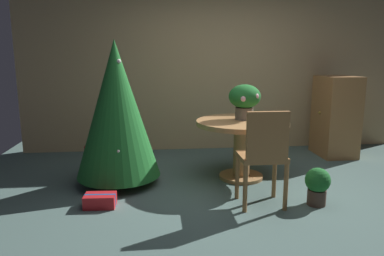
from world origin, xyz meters
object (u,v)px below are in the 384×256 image
(flower_vase, at_px, (245,99))
(wooden_cabinet, at_px, (336,116))
(gift_box_red, at_px, (100,201))
(potted_plant, at_px, (317,185))
(wooden_chair_near, at_px, (264,153))
(holiday_tree, at_px, (117,109))
(round_dining_table, at_px, (242,135))

(flower_vase, xyz_separation_m, wooden_cabinet, (1.60, 0.83, -0.38))
(gift_box_red, bearing_deg, potted_plant, -4.51)
(flower_vase, xyz_separation_m, wooden_chair_near, (-0.04, -0.96, -0.41))
(holiday_tree, relative_size, wooden_cabinet, 1.40)
(holiday_tree, bearing_deg, wooden_cabinet, 16.96)
(wooden_chair_near, relative_size, potted_plant, 2.53)
(flower_vase, relative_size, holiday_tree, 0.26)
(wooden_chair_near, relative_size, gift_box_red, 3.12)
(wooden_chair_near, distance_m, gift_box_red, 1.68)
(gift_box_red, height_order, wooden_cabinet, wooden_cabinet)
(wooden_cabinet, distance_m, potted_plant, 2.13)
(holiday_tree, bearing_deg, round_dining_table, 1.72)
(wooden_chair_near, xyz_separation_m, holiday_tree, (-1.47, 0.84, 0.32))
(gift_box_red, xyz_separation_m, potted_plant, (2.16, -0.17, 0.15))
(round_dining_table, xyz_separation_m, potted_plant, (0.56, -0.89, -0.32))
(flower_vase, distance_m, holiday_tree, 1.52)
(wooden_chair_near, bearing_deg, gift_box_red, 174.01)
(round_dining_table, bearing_deg, flower_vase, 63.17)
(potted_plant, bearing_deg, wooden_cabinet, 58.92)
(gift_box_red, bearing_deg, wooden_cabinet, 26.57)
(round_dining_table, xyz_separation_m, holiday_tree, (-1.47, -0.04, 0.35))
(flower_vase, distance_m, wooden_chair_near, 1.04)
(wooden_cabinet, relative_size, potted_plant, 3.09)
(holiday_tree, height_order, potted_plant, holiday_tree)
(round_dining_table, bearing_deg, wooden_cabinet, 28.87)
(flower_vase, xyz_separation_m, gift_box_red, (-1.64, -0.79, -0.91))
(wooden_cabinet, height_order, potted_plant, wooden_cabinet)
(flower_vase, distance_m, potted_plant, 1.33)
(wooden_chair_near, bearing_deg, flower_vase, 87.71)
(round_dining_table, distance_m, gift_box_red, 1.81)
(round_dining_table, distance_m, holiday_tree, 1.51)
(holiday_tree, bearing_deg, wooden_chair_near, -29.72)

